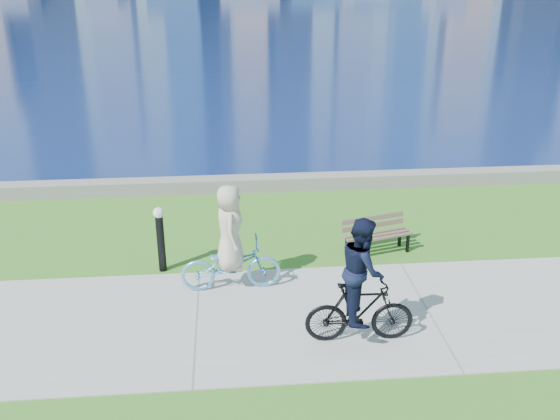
# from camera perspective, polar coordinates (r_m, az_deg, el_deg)

# --- Properties ---
(ground) EXTENTS (320.00, 320.00, 0.00)m
(ground) POSITION_cam_1_polar(r_m,az_deg,el_deg) (11.28, 13.35, -9.03)
(ground) COLOR #306B1C
(ground) RESTS_ON ground
(concrete_path) EXTENTS (80.00, 3.50, 0.02)m
(concrete_path) POSITION_cam_1_polar(r_m,az_deg,el_deg) (11.27, 13.36, -8.99)
(concrete_path) COLOR #9B9B96
(concrete_path) RESTS_ON ground
(seawall) EXTENTS (90.00, 0.50, 0.35)m
(seawall) POSITION_cam_1_polar(r_m,az_deg,el_deg) (16.60, 6.98, 2.72)
(seawall) COLOR slate
(seawall) RESTS_ON ground
(park_bench) EXTENTS (1.50, 0.85, 0.74)m
(park_bench) POSITION_cam_1_polar(r_m,az_deg,el_deg) (12.96, 8.79, -2.01)
(park_bench) COLOR black
(park_bench) RESTS_ON ground
(bollard_lamp) EXTENTS (0.22, 0.22, 1.33)m
(bollard_lamp) POSITION_cam_1_polar(r_m,az_deg,el_deg) (12.17, -10.89, -2.25)
(bollard_lamp) COLOR black
(bollard_lamp) RESTS_ON ground
(cyclist_woman) EXTENTS (0.71, 1.85, 2.03)m
(cyclist_woman) POSITION_cam_1_polar(r_m,az_deg,el_deg) (11.33, -4.56, -3.81)
(cyclist_woman) COLOR #5EB0E4
(cyclist_woman) RESTS_ON ground
(cyclist_man) EXTENTS (0.66, 1.74, 2.13)m
(cyclist_man) POSITION_cam_1_polar(r_m,az_deg,el_deg) (9.84, 7.40, -7.38)
(cyclist_man) COLOR black
(cyclist_man) RESTS_ON ground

